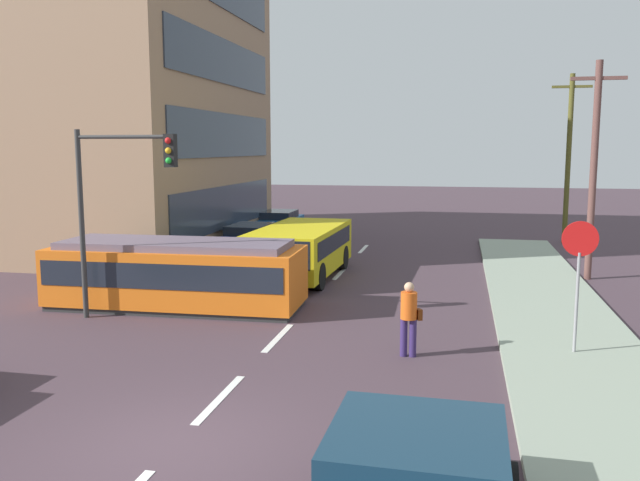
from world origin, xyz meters
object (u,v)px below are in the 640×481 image
city_bus (300,248)px  parked_sedan_far (251,237)px  utility_pole_far (568,156)px  utility_pole_mid (594,167)px  traffic_light_mast (118,188)px  pedestrian_crossing (409,315)px  parked_sedan_mid (169,260)px  streetcar_tram (176,273)px  parked_sedan_furthest (280,221)px  stop_sign (579,259)px

city_bus → parked_sedan_far: bearing=123.1°
parked_sedan_far → utility_pole_far: bearing=20.6°
parked_sedan_far → utility_pole_mid: (13.55, -3.76, 3.30)m
parked_sedan_far → utility_pole_far: utility_pole_far is taller
traffic_light_mast → pedestrian_crossing: bearing=-11.4°
utility_pole_mid → utility_pole_far: bearing=86.7°
pedestrian_crossing → parked_sedan_far: bearing=120.4°
traffic_light_mast → parked_sedan_mid: bearing=102.6°
traffic_light_mast → utility_pole_mid: size_ratio=0.67×
streetcar_tram → parked_sedan_furthest: size_ratio=1.71×
parked_sedan_mid → traffic_light_mast: 6.42m
city_bus → streetcar_tram: bearing=-116.2°
city_bus → pedestrian_crossing: city_bus is taller
pedestrian_crossing → parked_sedan_far: 15.93m
parked_sedan_furthest → city_bus: bearing=-71.3°
streetcar_tram → stop_sign: size_ratio=2.53×
streetcar_tram → pedestrian_crossing: bearing=-24.8°
traffic_light_mast → utility_pole_mid: 15.66m
pedestrian_crossing → stop_sign: 3.83m
city_bus → traffic_light_mast: (-3.28, -6.61, 2.49)m
city_bus → utility_pole_far: (10.45, 10.87, 3.13)m
stop_sign → pedestrian_crossing: bearing=-169.7°
city_bus → stop_sign: size_ratio=2.10×
city_bus → parked_sedan_mid: 4.66m
parked_sedan_mid → utility_pole_mid: size_ratio=0.61×
parked_sedan_mid → pedestrian_crossing: bearing=-38.6°
stop_sign → utility_pole_far: 18.65m
stop_sign → utility_pole_far: utility_pole_far is taller
city_bus → traffic_light_mast: size_ratio=1.20×
parked_sedan_far → parked_sedan_mid: bearing=-97.8°
pedestrian_crossing → utility_pole_mid: size_ratio=0.22×
streetcar_tram → utility_pole_far: 20.68m
city_bus → parked_sedan_mid: bearing=-167.3°
parked_sedan_mid → stop_sign: size_ratio=1.58×
utility_pole_far → city_bus: bearing=-133.9°
streetcar_tram → city_bus: bearing=63.8°
pedestrian_crossing → traffic_light_mast: 8.30m
parked_sedan_mid → parked_sedan_furthest: same height
utility_pole_far → streetcar_tram: bearing=-129.2°
traffic_light_mast → stop_sign: bearing=-4.6°
stop_sign → utility_pole_mid: size_ratio=0.38×
parked_sedan_furthest → stop_sign: stop_sign is taller
stop_sign → traffic_light_mast: bearing=175.4°
parked_sedan_far → stop_sign: 17.58m
streetcar_tram → parked_sedan_far: streetcar_tram is taller
pedestrian_crossing → utility_pole_far: 20.22m
city_bus → pedestrian_crossing: 9.30m
traffic_light_mast → utility_pole_mid: bearing=32.5°
parked_sedan_furthest → stop_sign: 22.94m
city_bus → utility_pole_mid: (9.92, 1.81, 2.88)m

